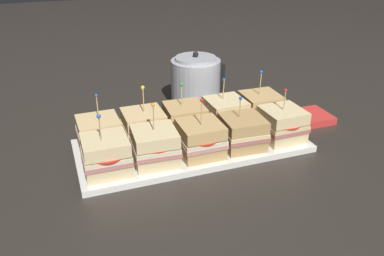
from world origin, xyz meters
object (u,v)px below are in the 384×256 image
serving_platter (192,146)px  sandwich_front_left (155,146)px  sandwich_front_right (243,132)px  sandwich_back_left (144,127)px  sandwich_front_far_left (106,155)px  sandwich_back_center (184,120)px  sandwich_back_far_right (260,108)px  sandwich_front_far_right (282,124)px  sandwich_back_right (225,114)px  napkin_stack (311,117)px  sandwich_back_far_left (99,134)px  sandwich_front_center (200,139)px  kettle_steel (196,82)px

serving_platter → sandwich_front_left: 0.16m
sandwich_front_right → sandwich_back_left: (-0.26, 0.13, 0.00)m
serving_platter → sandwich_front_far_left: 0.28m
sandwich_front_right → sandwich_back_center: (-0.13, 0.13, 0.00)m
sandwich_back_center → sandwich_back_far_right: bearing=0.6°
sandwich_front_far_right → sandwich_back_right: size_ratio=0.98×
sandwich_front_far_right → napkin_stack: size_ratio=1.29×
sandwich_front_left → sandwich_back_far_right: same height
serving_platter → napkin_stack: bearing=6.1°
sandwich_front_left → sandwich_back_left: sandwich_back_left is taller
serving_platter → sandwich_front_far_right: bearing=-13.4°
sandwich_front_far_left → sandwich_back_far_right: sandwich_back_far_right is taller
sandwich_back_far_right → sandwich_back_far_left: bearing=-179.8°
sandwich_front_center → sandwich_front_far_right: size_ratio=1.07×
sandwich_back_right → napkin_stack: (0.32, -0.02, -0.05)m
sandwich_front_far_left → kettle_steel: (0.39, 0.38, 0.02)m
sandwich_front_far_right → sandwich_back_right: 0.18m
sandwich_front_far_left → sandwich_front_right: size_ratio=1.09×
sandwich_front_left → sandwich_back_far_left: (-0.13, 0.13, -0.00)m
sandwich_back_left → sandwich_back_far_left: bearing=178.5°
serving_platter → sandwich_front_center: sandwich_front_center is taller
sandwich_back_center → napkin_stack: sandwich_back_center is taller
sandwich_back_left → sandwich_front_center: bearing=-45.3°
napkin_stack → sandwich_front_left: bearing=-168.9°
sandwich_front_center → sandwich_back_center: (-0.00, 0.13, -0.00)m
sandwich_front_far_left → sandwich_back_right: size_ratio=1.02×
sandwich_back_left → sandwich_back_far_right: (0.39, 0.01, 0.00)m
sandwich_front_left → sandwich_front_center: size_ratio=1.02×
sandwich_front_right → sandwich_front_far_right: bearing=1.5°
sandwich_back_right → kettle_steel: size_ratio=0.82×
sandwich_front_center → sandwich_back_right: bearing=43.9°
sandwich_front_center → sandwich_front_right: size_ratio=1.11×
serving_platter → sandwich_back_far_right: (0.26, 0.07, 0.06)m
kettle_steel → napkin_stack: kettle_steel is taller
serving_platter → sandwich_back_center: 0.09m
sandwich_back_left → sandwich_back_far_right: sandwich_back_left is taller
sandwich_back_far_left → sandwich_back_right: bearing=-0.2°
sandwich_back_left → napkin_stack: (0.58, -0.01, -0.05)m
sandwich_back_right → sandwich_back_far_right: size_ratio=0.94×
sandwich_front_far_right → sandwich_front_center: bearing=-179.0°
sandwich_front_far_left → sandwich_front_far_right: size_ratio=1.04×
sandwich_back_far_left → sandwich_front_center: bearing=-27.2°
sandwich_front_far_left → sandwich_front_right: sandwich_front_far_left is taller
sandwich_back_far_left → sandwich_back_center: bearing=-0.3°
sandwich_front_center → sandwich_front_right: (0.13, 0.00, -0.00)m
sandwich_front_left → sandwich_back_center: 0.18m
sandwich_front_left → sandwich_front_center: bearing=-0.9°
kettle_steel → napkin_stack: bearing=-40.0°
sandwich_back_left → kettle_steel: size_ratio=0.88×
sandwich_front_left → sandwich_back_far_left: 0.18m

